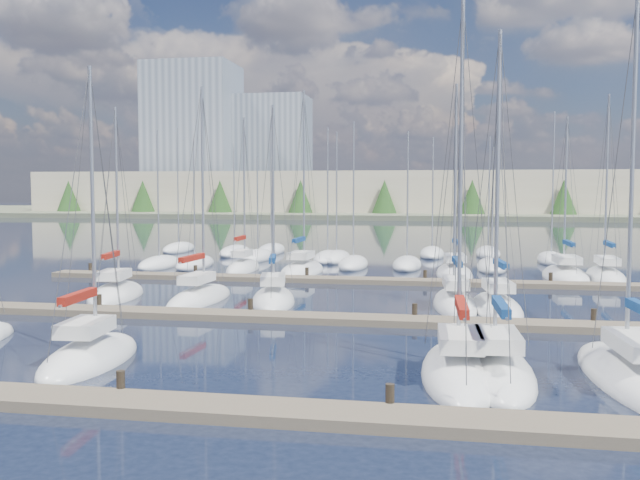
% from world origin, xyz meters
% --- Properties ---
extents(ground, '(400.00, 400.00, 0.00)m').
position_xyz_m(ground, '(0.00, 60.00, 0.00)').
color(ground, '#192033').
rests_on(ground, ground).
extents(dock_near, '(44.00, 1.93, 1.10)m').
position_xyz_m(dock_near, '(0.00, 2.01, 0.15)').
color(dock_near, '#6B5E4C').
rests_on(dock_near, ground).
extents(dock_mid, '(44.00, 1.93, 1.10)m').
position_xyz_m(dock_mid, '(0.00, 16.01, 0.15)').
color(dock_mid, '#6B5E4C').
rests_on(dock_mid, ground).
extents(dock_far, '(44.00, 1.93, 1.10)m').
position_xyz_m(dock_far, '(0.00, 30.01, 0.15)').
color(dock_far, '#6B5E4C').
rests_on(dock_far, ground).
extents(sailboat_q, '(3.11, 8.30, 11.97)m').
position_xyz_m(sailboat_q, '(13.54, 35.01, 0.17)').
color(sailboat_q, white).
rests_on(sailboat_q, ground).
extents(sailboat_h, '(3.67, 7.09, 11.64)m').
position_xyz_m(sailboat_h, '(-13.26, 21.30, 0.18)').
color(sailboat_h, white).
rests_on(sailboat_h, ground).
extents(sailboat_d, '(2.82, 8.11, 13.18)m').
position_xyz_m(sailboat_d, '(5.94, 7.25, 0.19)').
color(sailboat_d, white).
rests_on(sailboat_d, ground).
extents(sailboat_p, '(3.15, 7.76, 12.96)m').
position_xyz_m(sailboat_p, '(5.93, 34.88, 0.19)').
color(sailboat_p, white).
rests_on(sailboat_p, ground).
extents(sailboat_e, '(2.77, 7.67, 12.22)m').
position_xyz_m(sailboat_e, '(7.16, 7.44, 0.19)').
color(sailboat_e, white).
rests_on(sailboat_e, ground).
extents(sailboat_n, '(2.27, 6.75, 12.36)m').
position_xyz_m(sailboat_n, '(-9.91, 35.54, 0.20)').
color(sailboat_n, white).
rests_on(sailboat_n, ground).
extents(sailboat_l, '(3.15, 7.32, 11.05)m').
position_xyz_m(sailboat_l, '(7.98, 20.52, 0.18)').
color(sailboat_l, white).
rests_on(sailboat_l, ground).
extents(sailboat_r, '(2.65, 8.24, 13.43)m').
position_xyz_m(sailboat_r, '(16.16, 34.82, 0.19)').
color(sailboat_r, white).
rests_on(sailboat_r, ground).
extents(sailboat_i, '(2.52, 7.67, 12.58)m').
position_xyz_m(sailboat_i, '(-7.98, 20.65, 0.20)').
color(sailboat_i, white).
rests_on(sailboat_i, ground).
extents(sailboat_f, '(3.36, 9.55, 13.30)m').
position_xyz_m(sailboat_f, '(11.47, 7.53, 0.18)').
color(sailboat_f, white).
rests_on(sailboat_f, ground).
extents(sailboat_c, '(2.99, 6.79, 11.37)m').
position_xyz_m(sailboat_c, '(-7.12, 6.83, 0.18)').
color(sailboat_c, white).
rests_on(sailboat_c, ground).
extents(sailboat_j, '(3.67, 6.99, 11.52)m').
position_xyz_m(sailboat_j, '(-3.87, 20.95, 0.19)').
color(sailboat_j, white).
rests_on(sailboat_j, ground).
extents(sailboat_o, '(3.03, 7.66, 14.21)m').
position_xyz_m(sailboat_o, '(-5.16, 34.84, 0.19)').
color(sailboat_o, white).
rests_on(sailboat_o, ground).
extents(sailboat_k, '(2.82, 8.27, 12.48)m').
position_xyz_m(sailboat_k, '(5.88, 21.40, 0.19)').
color(sailboat_k, white).
rests_on(sailboat_k, ground).
extents(distant_boats, '(36.93, 20.75, 13.30)m').
position_xyz_m(distant_boats, '(-4.34, 43.76, 0.29)').
color(distant_boats, '#9EA0A5').
rests_on(distant_boats, ground).
extents(shoreline, '(400.00, 60.00, 38.00)m').
position_xyz_m(shoreline, '(-13.29, 149.77, 7.44)').
color(shoreline, '#666B51').
rests_on(shoreline, ground).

